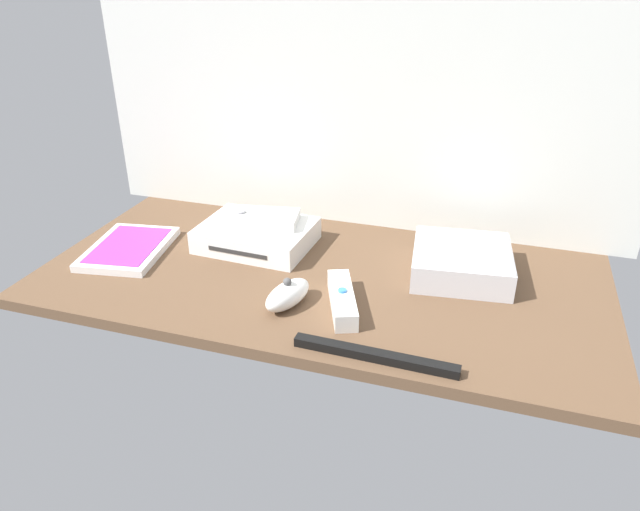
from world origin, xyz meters
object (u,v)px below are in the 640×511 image
object	(u,v)px
sensor_bar	(375,355)
remote_nunchuk	(288,295)
remote_wand	(342,299)
game_case	(129,248)
remote_classic_pad	(261,218)
game_console	(257,235)
mini_computer	(461,262)

from	to	relation	value
sensor_bar	remote_nunchuk	bearing A→B (deg)	151.13
remote_wand	remote_nunchuk	world-z (taller)	remote_nunchuk
game_case	remote_classic_pad	bearing A→B (deg)	16.95
game_console	remote_wand	bearing A→B (deg)	-34.24
game_console	remote_nunchuk	xyz separation A→B (cm)	(13.51, -18.94, -0.16)
mini_computer	game_case	size ratio (longest dim) A/B	0.90
mini_computer	sensor_bar	size ratio (longest dim) A/B	0.78
game_case	remote_classic_pad	distance (cm)	25.97
game_case	remote_classic_pad	size ratio (longest dim) A/B	1.34
game_console	remote_wand	size ratio (longest dim) A/B	1.45
game_case	remote_nunchuk	xyz separation A→B (cm)	(35.96, -8.86, 1.28)
remote_nunchuk	sensor_bar	size ratio (longest dim) A/B	0.45
mini_computer	game_case	bearing A→B (deg)	-170.66
remote_nunchuk	sensor_bar	distance (cm)	19.53
remote_wand	remote_classic_pad	xyz separation A→B (cm)	(-21.61, 17.97, 3.90)
game_console	sensor_bar	xyz separation A→B (cm)	(30.33, -28.79, -1.50)
game_case	remote_classic_pad	world-z (taller)	remote_classic_pad
remote_wand	game_console	bearing A→B (deg)	121.28
game_case	remote_nunchuk	world-z (taller)	remote_nunchuk
remote_wand	sensor_bar	xyz separation A→B (cm)	(8.18, -11.91, -0.81)
game_case	remote_wand	xyz separation A→B (cm)	(44.59, -6.80, 0.75)
remote_wand	remote_classic_pad	distance (cm)	28.37
mini_computer	game_case	world-z (taller)	mini_computer
game_console	mini_computer	size ratio (longest dim) A/B	1.16
remote_wand	remote_nunchuk	bearing A→B (deg)	172.02
game_console	mini_computer	xyz separation A→B (cm)	(39.34, 0.08, 0.44)
remote_wand	game_case	bearing A→B (deg)	149.93
game_console	mini_computer	world-z (taller)	mini_computer
mini_computer	game_case	distance (cm)	62.65
remote_wand	mini_computer	bearing A→B (deg)	23.21
remote_wand	remote_classic_pad	bearing A→B (deg)	118.85
remote_nunchuk	remote_classic_pad	bearing A→B (deg)	140.43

